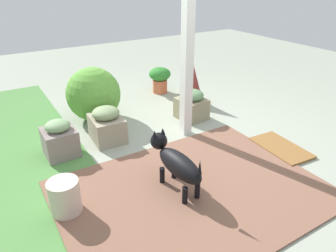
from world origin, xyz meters
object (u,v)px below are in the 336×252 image
dog (176,162)px  ceramic_urn (65,197)px  porch_pillar (188,36)px  stone_planter_far (60,139)px  terracotta_pot_broad (160,78)px  terracotta_pot_spiky (192,83)px  stone_planter_nearest (191,105)px  round_shrub (94,94)px  stone_planter_mid (107,125)px  doormat (281,148)px

dog → ceramic_urn: (0.20, 0.98, -0.13)m
porch_pillar → ceramic_urn: (-0.70, 1.70, -1.06)m
stone_planter_far → terracotta_pot_broad: 2.29m
terracotta_pot_spiky → dog: 2.18m
stone_planter_nearest → terracotta_pot_broad: size_ratio=0.98×
stone_planter_far → round_shrub: bearing=-42.5°
porch_pillar → round_shrub: (1.00, 0.82, -0.85)m
porch_pillar → stone_planter_mid: size_ratio=5.23×
stone_planter_nearest → porch_pillar: bearing=135.3°
stone_planter_mid → doormat: stone_planter_mid is taller
dog → doormat: dog is taller
dog → terracotta_pot_broad: bearing=-26.9°
porch_pillar → stone_planter_mid: 1.41m
terracotta_pot_broad → dog: (-2.36, 1.20, 0.04)m
stone_planter_nearest → round_shrub: size_ratio=0.57×
porch_pillar → dog: porch_pillar is taller
stone_planter_nearest → doormat: 1.32m
terracotta_pot_spiky → dog: (-1.69, 1.37, -0.03)m
stone_planter_mid → dog: (-1.24, -0.19, 0.09)m
round_shrub → terracotta_pot_spiky: 1.49m
stone_planter_far → doormat: bearing=-118.6°
stone_planter_far → ceramic_urn: stone_planter_far is taller
terracotta_pot_spiky → doormat: size_ratio=0.99×
terracotta_pot_spiky → dog: bearing=141.0°
porch_pillar → terracotta_pot_spiky: 1.36m
porch_pillar → stone_planter_mid: bearing=69.5°
terracotta_pot_broad → terracotta_pot_spiky: bearing=-165.5°
ceramic_urn → doormat: bearing=-95.3°
stone_planter_far → ceramic_urn: size_ratio=1.33×
round_shrub → terracotta_pot_spiky: round_shrub is taller
stone_planter_far → terracotta_pot_spiky: terracotta_pot_spiky is taller
doormat → ceramic_urn: bearing=84.7°
ceramic_urn → terracotta_pot_broad: bearing=-45.3°
stone_planter_nearest → dog: size_ratio=0.57×
stone_planter_far → dog: (-1.18, -0.76, 0.10)m
terracotta_pot_broad → round_shrub: bearing=109.5°
stone_planter_mid → dog: dog is taller
terracotta_pot_spiky → round_shrub: bearing=81.9°
round_shrub → terracotta_pot_broad: round_shrub is taller
ceramic_urn → doormat: 2.43m
ceramic_urn → doormat: ceramic_urn is taller
stone_planter_nearest → stone_planter_mid: (0.02, 1.23, 0.00)m
stone_planter_mid → terracotta_pot_spiky: terracotta_pot_spiky is taller
stone_planter_far → doormat: stone_planter_far is taller
porch_pillar → dog: bearing=141.3°
stone_planter_nearest → doormat: stone_planter_nearest is taller
stone_planter_far → ceramic_urn: bearing=167.6°
stone_planter_nearest → doormat: bearing=-162.3°
porch_pillar → stone_planter_far: porch_pillar is taller
stone_planter_far → round_shrub: size_ratio=0.58×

